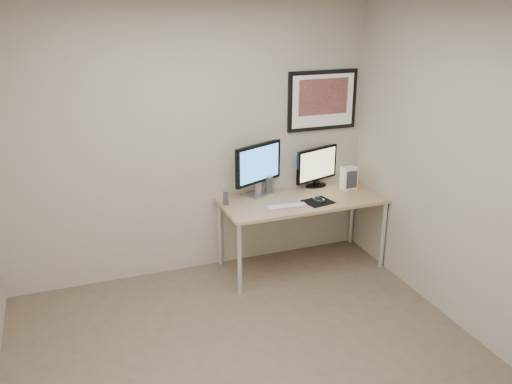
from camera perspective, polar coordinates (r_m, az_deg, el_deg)
floor at (r=4.27m, az=-0.18°, el=-17.85°), size 3.60×3.60×0.00m
room at (r=3.91m, az=-2.49°, el=5.58°), size 3.60×3.60×3.60m
desk at (r=5.37m, az=4.86°, el=-1.36°), size 1.60×0.70×0.73m
framed_art at (r=5.54m, az=7.02°, el=9.56°), size 0.75×0.04×0.60m
monitor_large at (r=5.32m, az=0.25°, el=2.62°), size 0.54×0.28×0.53m
monitor_tv at (r=5.63m, az=6.41°, el=2.74°), size 0.52×0.19×0.42m
speaker_left at (r=5.14m, az=-3.21°, el=-0.56°), size 0.08×0.08×0.16m
speaker_right at (r=5.43m, az=1.39°, el=0.79°), size 0.09×0.09×0.19m
keyboard at (r=5.13m, az=3.28°, el=-1.49°), size 0.39×0.13×0.01m
mousepad at (r=5.28m, az=6.55°, el=-1.02°), size 0.31×0.29×0.00m
mouse at (r=5.30m, az=6.61°, el=-0.70°), size 0.08×0.12×0.04m
fan_unit at (r=5.64m, az=9.75°, el=1.47°), size 0.15×0.12×0.23m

